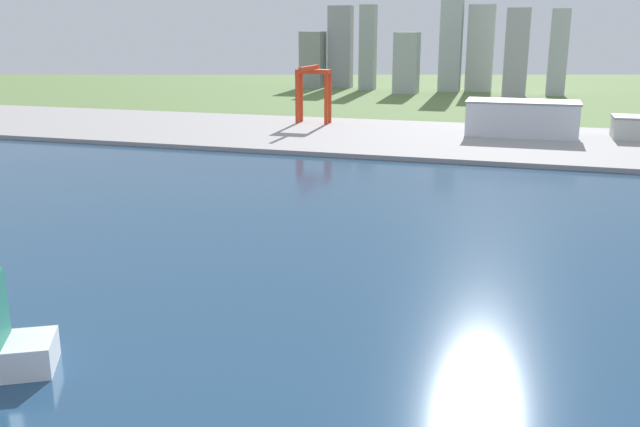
# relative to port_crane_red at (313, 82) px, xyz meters

# --- Properties ---
(ground_plane) EXTENTS (2400.00, 2400.00, 0.00)m
(ground_plane) POSITION_rel_port_crane_red_xyz_m (89.30, -227.42, -30.19)
(ground_plane) COLOR #607D43
(water_bay) EXTENTS (840.00, 360.00, 0.15)m
(water_bay) POSITION_rel_port_crane_red_xyz_m (89.30, -287.42, -30.11)
(water_bay) COLOR navy
(water_bay) RESTS_ON ground
(industrial_pier) EXTENTS (840.00, 140.00, 2.50)m
(industrial_pier) POSITION_rel_port_crane_red_xyz_m (89.30, -37.42, -28.94)
(industrial_pier) COLOR #9E9A99
(industrial_pier) RESTS_ON ground
(port_crane_red) EXTENTS (22.97, 37.20, 38.93)m
(port_crane_red) POSITION_rel_port_crane_red_xyz_m (0.00, 0.00, 0.00)
(port_crane_red) COLOR red
(port_crane_red) RESTS_ON industrial_pier
(warehouse_main) EXTENTS (66.10, 29.37, 21.05)m
(warehouse_main) POSITION_rel_port_crane_red_xyz_m (137.76, -16.03, -17.14)
(warehouse_main) COLOR silver
(warehouse_main) RESTS_ON industrial_pier
(distant_skyline) EXTENTS (284.13, 73.34, 111.37)m
(distant_skyline) POSITION_rel_port_crane_red_xyz_m (35.85, 295.94, 12.45)
(distant_skyline) COLOR gray
(distant_skyline) RESTS_ON ground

